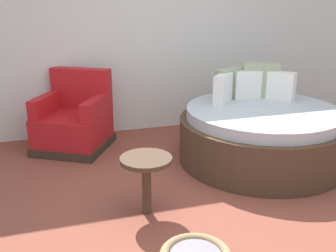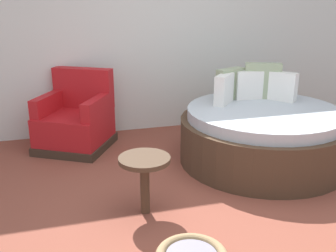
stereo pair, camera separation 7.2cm
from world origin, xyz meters
name	(u,v)px [view 1 (the left image)]	position (x,y,z in m)	size (l,w,h in m)	color
ground_plane	(217,217)	(0.00, 0.00, -0.01)	(8.00, 8.00, 0.02)	brown
back_wall	(145,28)	(0.00, 2.51, 1.38)	(8.00, 0.12, 2.77)	silver
round_daybed	(261,133)	(0.95, 0.99, 0.32)	(1.84, 1.84, 1.04)	#473323
red_armchair	(74,122)	(-1.04, 2.00, 0.33)	(1.09, 1.09, 0.94)	#38281E
side_table	(146,168)	(-0.56, 0.23, 0.43)	(0.44, 0.44, 0.52)	#473323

